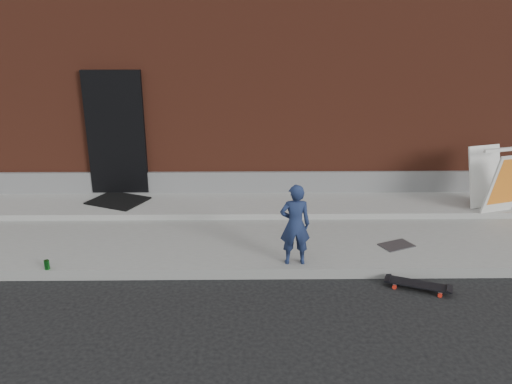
{
  "coord_description": "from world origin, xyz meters",
  "views": [
    {
      "loc": [
        -0.16,
        -6.02,
        3.29
      ],
      "look_at": [
        -0.07,
        0.8,
        0.98
      ],
      "focal_mm": 35.0,
      "sensor_mm": 36.0,
      "label": 1
    }
  ],
  "objects_px": {
    "child": "(295,225)",
    "pizza_sign": "(497,180)",
    "soda_can": "(47,265)",
    "skateboard": "(418,285)"
  },
  "relations": [
    {
      "from": "skateboard",
      "to": "soda_can",
      "type": "height_order",
      "value": "soda_can"
    },
    {
      "from": "child",
      "to": "soda_can",
      "type": "bearing_deg",
      "value": 0.8
    },
    {
      "from": "child",
      "to": "soda_can",
      "type": "relative_size",
      "value": 8.78
    },
    {
      "from": "skateboard",
      "to": "soda_can",
      "type": "relative_size",
      "value": 6.41
    },
    {
      "from": "child",
      "to": "pizza_sign",
      "type": "distance_m",
      "value": 3.98
    },
    {
      "from": "skateboard",
      "to": "soda_can",
      "type": "bearing_deg",
      "value": 175.93
    },
    {
      "from": "child",
      "to": "soda_can",
      "type": "distance_m",
      "value": 3.38
    },
    {
      "from": "pizza_sign",
      "to": "soda_can",
      "type": "xyz_separation_m",
      "value": [
        -6.91,
        -1.93,
        -0.57
      ]
    },
    {
      "from": "pizza_sign",
      "to": "soda_can",
      "type": "distance_m",
      "value": 7.2
    },
    {
      "from": "skateboard",
      "to": "pizza_sign",
      "type": "relative_size",
      "value": 0.77
    }
  ]
}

